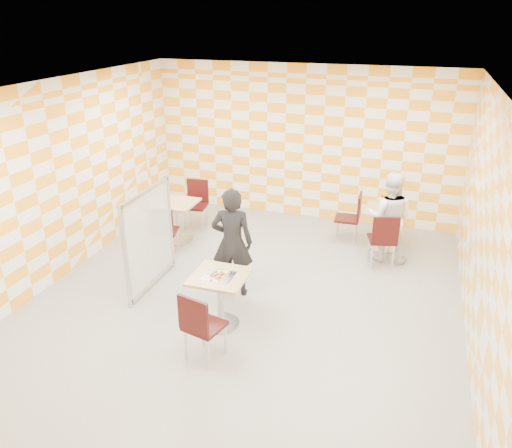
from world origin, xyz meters
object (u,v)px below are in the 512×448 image
Objects in this scene: empty_table at (177,215)px; chair_empty_far at (197,200)px; second_table at (385,222)px; man_dark at (232,242)px; chair_second_front at (383,237)px; chair_empty_near at (163,228)px; man_white at (389,217)px; soda_bottle at (398,203)px; main_table at (220,291)px; sport_bottle at (382,202)px; chair_main_front at (200,323)px; partition at (149,238)px; chair_second_side at (353,214)px.

chair_empty_far is at bearing 85.17° from empty_table.
second_table is 3.02m from man_dark.
chair_empty_near is (-3.53, -0.81, 0.00)m from chair_second_front.
man_dark reaches higher than chair_empty_near.
man_white is (3.66, 0.43, 0.26)m from empty_table.
soda_bottle is (0.17, 0.07, 0.34)m from second_table.
man_white reaches higher than chair_empty_far.
main_table is 3.01m from chair_second_front.
empty_table is at bearing -165.01° from sport_bottle.
partition is at bearing 135.08° from chair_main_front.
chair_empty_far is 4.62× the size of sport_bottle.
chair_second_front is 0.38m from man_white.
second_table is 3.75× the size of sport_bottle.
main_table is at bearing -112.10° from chair_second_side.
man_white is (3.60, -0.30, 0.22)m from chair_empty_far.
sport_bottle is (3.40, 1.63, 0.29)m from chair_empty_near.
main_table and empty_table have the same top height.
partition is 7.75× the size of sport_bottle.
chair_main_front and chair_second_front have the same top height.
chair_empty_near is at bearing -82.35° from empty_table.
chair_second_front is at bearing -9.70° from chair_empty_far.
chair_empty_near is at bearing -88.70° from chair_empty_far.
chair_main_front and chair_empty_far have the same top height.
soda_bottle is at bearing 36.21° from partition.
main_table is at bearing -60.49° from chair_empty_far.
chair_main_front is 0.60× the size of man_white.
chair_second_front is 4.62× the size of sport_bottle.
chair_second_front is at bearing 13.00° from chair_empty_near.
partition is at bearing -152.48° from chair_second_front.
man_white is at bearing 31.35° from partition.
man_dark is at bearing 97.02° from chair_main_front.
man_dark is 1.07× the size of man_white.
empty_table is at bearing -52.59° from man_dark.
sport_bottle is at bearing 14.99° from empty_table.
man_white is at bearing 6.68° from empty_table.
chair_empty_far is (-3.53, -0.12, 0.04)m from second_table.
sport_bottle is at bearing 66.82° from chair_main_front.
soda_bottle is (0.27, -0.02, 0.01)m from sport_bottle.
chair_empty_far is 4.02× the size of soda_bottle.
man_white is at bearing 17.52° from chair_empty_near.
main_table is 2.25m from chair_empty_near.
second_table and empty_table have the same top height.
empty_table is (-3.59, -0.84, 0.00)m from second_table.
man_white is at bearing -149.84° from man_dark.
partition reaches higher than empty_table.
chair_main_front is at bearing -85.41° from main_table.
man_white is at bearing 54.12° from main_table.
main_table is 1.55m from partition.
man_dark is at bearing -54.11° from chair_empty_far.
chair_main_front is at bearing -107.17° from chair_second_side.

